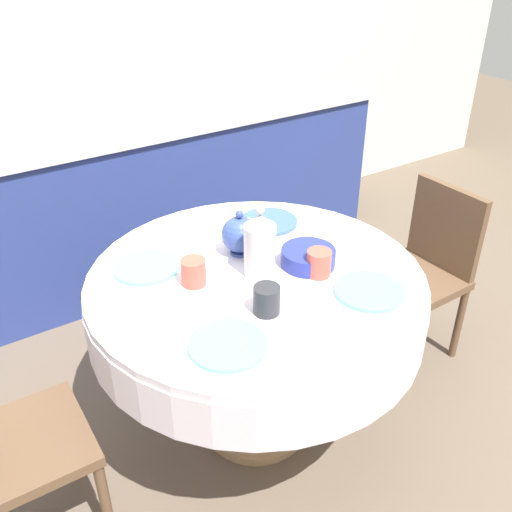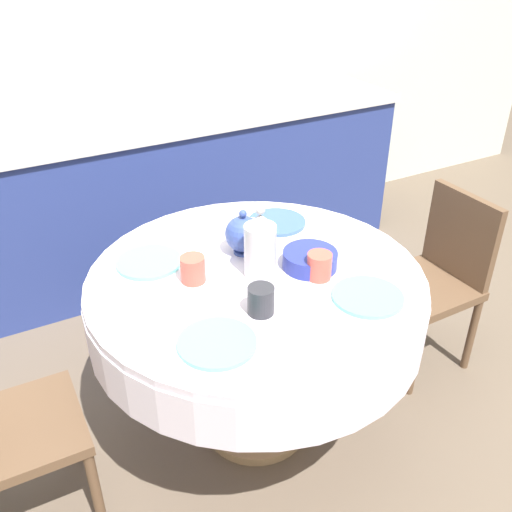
% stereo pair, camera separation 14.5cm
% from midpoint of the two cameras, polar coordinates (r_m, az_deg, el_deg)
% --- Properties ---
extents(ground_plane, '(12.00, 12.00, 0.00)m').
position_cam_midpoint_polar(ground_plane, '(2.56, -1.69, -16.50)').
color(ground_plane, brown).
extents(wall_back, '(7.00, 0.05, 2.60)m').
position_cam_midpoint_polar(wall_back, '(3.42, -19.02, 19.67)').
color(wall_back, beige).
rests_on(wall_back, ground_plane).
extents(kitchen_counter, '(3.24, 0.64, 0.93)m').
position_cam_midpoint_polar(kitchen_counter, '(3.36, -14.97, 5.03)').
color(kitchen_counter, navy).
rests_on(kitchen_counter, ground_plane).
extents(dining_table, '(1.23, 1.23, 0.77)m').
position_cam_midpoint_polar(dining_table, '(2.13, -1.96, -4.82)').
color(dining_table, tan).
rests_on(dining_table, ground_plane).
extents(chair_left, '(0.41, 0.41, 0.84)m').
position_cam_midpoint_polar(chair_left, '(2.76, 15.05, -0.90)').
color(chair_left, brown).
rests_on(chair_left, ground_plane).
extents(plate_near_left, '(0.24, 0.24, 0.01)m').
position_cam_midpoint_polar(plate_near_left, '(1.74, -5.26, -8.91)').
color(plate_near_left, '#60BCB7').
rests_on(plate_near_left, dining_table).
extents(cup_near_left, '(0.09, 0.09, 0.10)m').
position_cam_midpoint_polar(cup_near_left, '(1.84, -1.18, -4.46)').
color(cup_near_left, '#28282D').
rests_on(cup_near_left, dining_table).
extents(plate_near_right, '(0.24, 0.24, 0.01)m').
position_cam_midpoint_polar(plate_near_right, '(1.98, 9.23, -3.55)').
color(plate_near_right, '#60BCB7').
rests_on(plate_near_right, dining_table).
extents(cup_near_right, '(0.09, 0.09, 0.10)m').
position_cam_midpoint_polar(cup_near_right, '(2.04, 4.29, -0.77)').
color(cup_near_right, '#CC4C3D').
rests_on(cup_near_right, dining_table).
extents(plate_far_left, '(0.24, 0.24, 0.01)m').
position_cam_midpoint_polar(plate_far_left, '(2.14, -12.85, -1.12)').
color(plate_far_left, '#60BCB7').
rests_on(plate_far_left, dining_table).
extents(cup_far_left, '(0.09, 0.09, 0.10)m').
position_cam_midpoint_polar(cup_far_left, '(2.00, -8.33, -1.65)').
color(cup_far_left, '#CC4C3D').
rests_on(cup_far_left, dining_table).
extents(plate_far_right, '(0.24, 0.24, 0.01)m').
position_cam_midpoint_polar(plate_far_right, '(2.40, -0.46, 3.44)').
color(plate_far_right, '#3856AD').
rests_on(plate_far_right, dining_table).
extents(cup_far_right, '(0.09, 0.09, 0.10)m').
position_cam_midpoint_polar(cup_far_right, '(2.22, -3.00, 2.20)').
color(cup_far_right, white).
rests_on(cup_far_right, dining_table).
extents(coffee_carafe, '(0.11, 0.11, 0.28)m').
position_cam_midpoint_polar(coffee_carafe, '(2.01, -1.75, 1.10)').
color(coffee_carafe, '#B2B2B7').
rests_on(coffee_carafe, dining_table).
extents(teapot, '(0.19, 0.14, 0.18)m').
position_cam_midpoint_polar(teapot, '(2.15, -3.55, 2.12)').
color(teapot, '#33478E').
rests_on(teapot, dining_table).
extents(fruit_bowl, '(0.20, 0.20, 0.06)m').
position_cam_midpoint_polar(fruit_bowl, '(2.10, 3.28, -0.16)').
color(fruit_bowl, navy).
rests_on(fruit_bowl, dining_table).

